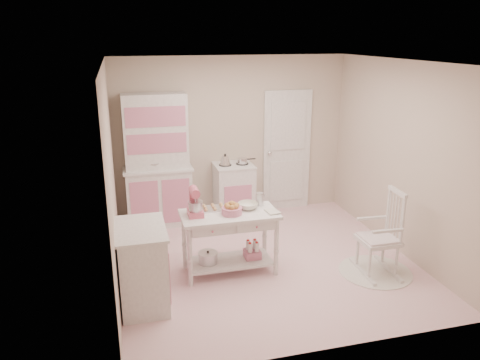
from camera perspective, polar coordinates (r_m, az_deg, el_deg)
name	(u,v)px	position (r m, az deg, el deg)	size (l,w,h in m)	color
room_shell	(268,141)	(5.81, 3.43, 4.77)	(3.84, 3.84, 2.62)	pink
door	(287,151)	(7.97, 5.73, 3.57)	(0.82, 0.05, 2.04)	white
hutch	(157,161)	(7.31, -10.05, 2.27)	(1.06, 0.50, 2.08)	white
stove	(234,192)	(7.61, -0.75, -1.42)	(0.62, 0.57, 0.92)	white
base_cabinet	(143,266)	(5.36, -11.76, -10.24)	(0.54, 0.84, 0.92)	white
lace_rug	(375,271)	(6.34, 16.14, -10.67)	(0.92, 0.92, 0.01)	white
rocking_chair	(379,232)	(6.11, 16.57, -6.14)	(0.48, 0.72, 1.10)	white
work_table	(230,243)	(5.94, -1.28, -7.63)	(1.20, 0.60, 0.80)	white
stand_mixer	(195,202)	(5.67, -5.51, -2.74)	(0.20, 0.28, 0.34)	#D05871
cookie_tray	(214,208)	(5.92, -3.13, -3.48)	(0.34, 0.24, 0.02)	silver
bread_basket	(232,211)	(5.73, -1.00, -3.78)	(0.25, 0.25, 0.09)	#CC7593
mixing_bowl	(248,206)	(5.90, 0.97, -3.17)	(0.26, 0.26, 0.08)	silver
metal_pitcher	(260,199)	(6.01, 2.42, -2.36)	(0.10, 0.10, 0.17)	silver
recipe_book	(267,212)	(5.79, 3.31, -3.96)	(0.15, 0.20, 0.02)	silver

